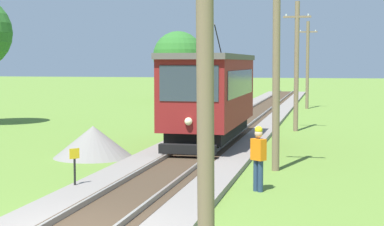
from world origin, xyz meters
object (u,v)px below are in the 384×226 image
at_px(utility_pole_mid, 297,65).
at_px(track_worker, 258,156).
at_px(utility_pole_foreground, 205,67).
at_px(utility_pole_near_tram, 276,59).
at_px(utility_pole_far, 308,64).
at_px(trackside_signal_marker, 75,167).
at_px(tree_left_near, 178,56).
at_px(gravel_pile, 93,142).
at_px(red_tram, 211,94).

distance_m(utility_pole_mid, track_worker, 15.38).
xyz_separation_m(utility_pole_foreground, utility_pole_near_tram, (0.00, 11.34, 0.17)).
xyz_separation_m(utility_pole_far, trackside_signal_marker, (-5.03, -31.75, -2.72)).
bearing_deg(utility_pole_foreground, tree_left_near, 104.42).
bearing_deg(utility_pole_near_tram, trackside_signal_marker, -139.70).
height_order(utility_pole_foreground, gravel_pile, utility_pole_foreground).
distance_m(trackside_signal_marker, tree_left_near, 38.95).
bearing_deg(utility_pole_mid, trackside_signal_marker, -107.16).
height_order(red_tram, gravel_pile, red_tram).
height_order(trackside_signal_marker, gravel_pile, trackside_signal_marker).
bearing_deg(track_worker, utility_pole_foreground, -142.46).
distance_m(utility_pole_mid, tree_left_near, 24.86).
bearing_deg(utility_pole_far, track_worker, -90.34).
relative_size(utility_pole_mid, track_worker, 3.69).
bearing_deg(utility_pole_foreground, utility_pole_near_tram, 90.00).
relative_size(red_tram, utility_pole_foreground, 1.28).
xyz_separation_m(utility_pole_near_tram, gravel_pile, (-6.82, 1.55, -3.01)).
distance_m(utility_pole_foreground, trackside_signal_marker, 9.11).
relative_size(red_tram, trackside_signal_marker, 7.24).
height_order(utility_pole_near_tram, tree_left_near, utility_pole_near_tram).
relative_size(utility_pole_far, tree_left_near, 1.04).
xyz_separation_m(trackside_signal_marker, tree_left_near, (-6.62, 38.24, 3.38)).
xyz_separation_m(red_tram, utility_pole_near_tram, (3.10, -5.11, 1.40)).
relative_size(utility_pole_far, track_worker, 3.68).
distance_m(red_tram, track_worker, 8.86).
height_order(utility_pole_foreground, tree_left_near, utility_pole_foreground).
xyz_separation_m(gravel_pile, track_worker, (6.64, -4.71, 0.40)).
distance_m(trackside_signal_marker, track_worker, 4.98).
distance_m(utility_pole_far, track_worker, 30.74).
height_order(utility_pole_mid, gravel_pile, utility_pole_mid).
bearing_deg(track_worker, trackside_signal_marker, 139.07).
distance_m(red_tram, utility_pole_mid, 7.67).
bearing_deg(utility_pole_near_tram, gravel_pile, 167.21).
height_order(red_tram, track_worker, red_tram).
distance_m(utility_pole_near_tram, tree_left_near, 35.92).
relative_size(utility_pole_foreground, utility_pole_near_tram, 0.95).
xyz_separation_m(red_tram, utility_pole_far, (3.10, 22.37, 1.19)).
xyz_separation_m(gravel_pile, tree_left_near, (-4.83, 32.42, 3.47)).
relative_size(utility_pole_near_tram, utility_pole_far, 1.06).
bearing_deg(utility_pole_foreground, utility_pole_mid, 90.00).
height_order(gravel_pile, tree_left_near, tree_left_near).
distance_m(red_tram, utility_pole_near_tram, 6.14).
distance_m(utility_pole_near_tram, trackside_signal_marker, 7.21).
bearing_deg(utility_pole_near_tram, red_tram, 121.23).
xyz_separation_m(trackside_signal_marker, gravel_pile, (-1.79, 5.81, -0.09)).
bearing_deg(track_worker, utility_pole_mid, 35.57).
xyz_separation_m(track_worker, tree_left_near, (-11.47, 37.14, 3.06)).
bearing_deg(utility_pole_far, gravel_pile, -104.74).
distance_m(trackside_signal_marker, gravel_pile, 6.08).
relative_size(utility_pole_near_tram, gravel_pile, 2.38).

